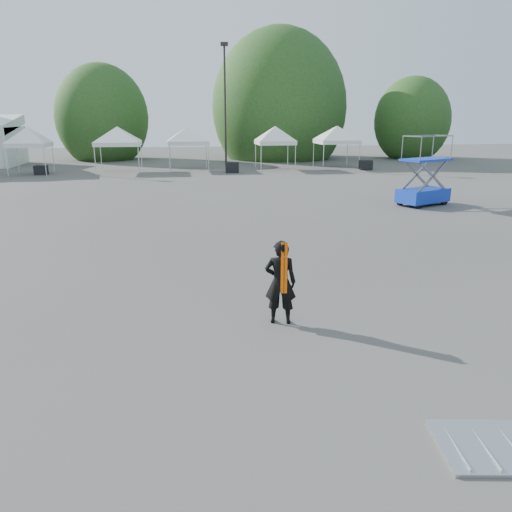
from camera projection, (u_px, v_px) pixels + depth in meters
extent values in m
plane|color=#474442|center=(233.00, 294.00, 11.74)|extent=(120.00, 120.00, 0.00)
cylinder|color=black|center=(225.00, 108.00, 41.34)|extent=(0.16, 0.16, 9.50)
cube|color=black|center=(224.00, 44.00, 40.02)|extent=(0.60, 0.25, 0.30)
cylinder|color=#382314|center=(105.00, 148.00, 48.27)|extent=(0.36, 0.36, 2.27)
ellipsoid|color=#1F4517|center=(102.00, 118.00, 47.51)|extent=(4.16, 4.16, 4.78)
cylinder|color=#382314|center=(279.00, 144.00, 49.80)|extent=(0.36, 0.36, 2.80)
ellipsoid|color=#1F4517|center=(279.00, 108.00, 48.87)|extent=(5.12, 5.12, 5.89)
cylinder|color=#382314|center=(410.00, 147.00, 49.95)|extent=(0.36, 0.36, 2.10)
ellipsoid|color=#1F4517|center=(412.00, 121.00, 49.25)|extent=(3.84, 3.84, 4.42)
cylinder|color=silver|center=(7.00, 162.00, 34.54)|extent=(0.06, 0.06, 2.00)
cylinder|color=silver|center=(45.00, 161.00, 34.92)|extent=(0.06, 0.06, 2.00)
cylinder|color=silver|center=(18.00, 159.00, 36.95)|extent=(0.06, 0.06, 2.00)
cylinder|color=silver|center=(53.00, 159.00, 37.33)|extent=(0.06, 0.06, 2.00)
cube|color=white|center=(29.00, 145.00, 35.64)|extent=(2.73, 2.73, 0.30)
pyramid|color=white|center=(27.00, 127.00, 35.30)|extent=(3.86, 3.86, 1.10)
cylinder|color=silver|center=(95.00, 160.00, 35.85)|extent=(0.06, 0.06, 2.00)
cylinder|color=silver|center=(139.00, 160.00, 36.31)|extent=(0.06, 0.06, 2.00)
cylinder|color=silver|center=(101.00, 157.00, 38.77)|extent=(0.06, 0.06, 2.00)
cylinder|color=silver|center=(141.00, 157.00, 39.23)|extent=(0.06, 0.06, 2.00)
cube|color=white|center=(118.00, 144.00, 37.25)|extent=(3.28, 3.28, 0.30)
pyramid|color=white|center=(117.00, 126.00, 36.91)|extent=(4.63, 4.63, 1.10)
cylinder|color=silver|center=(170.00, 159.00, 37.30)|extent=(0.06, 0.06, 2.00)
cylinder|color=silver|center=(209.00, 158.00, 37.74)|extent=(0.06, 0.06, 2.00)
cylinder|color=silver|center=(170.00, 156.00, 40.07)|extent=(0.06, 0.06, 2.00)
cylinder|color=silver|center=(206.00, 155.00, 40.51)|extent=(0.06, 0.06, 2.00)
cube|color=white|center=(188.00, 143.00, 38.62)|extent=(3.11, 3.11, 0.30)
pyramid|color=white|center=(188.00, 126.00, 38.28)|extent=(4.40, 4.40, 1.10)
cylinder|color=silver|center=(261.00, 158.00, 37.72)|extent=(0.06, 0.06, 2.00)
cylinder|color=silver|center=(295.00, 158.00, 38.12)|extent=(0.06, 0.06, 2.00)
cylinder|color=silver|center=(256.00, 156.00, 40.25)|extent=(0.06, 0.06, 2.00)
cylinder|color=silver|center=(288.00, 155.00, 40.65)|extent=(0.06, 0.06, 2.00)
cube|color=white|center=(275.00, 143.00, 38.89)|extent=(2.86, 2.86, 0.30)
pyramid|color=white|center=(275.00, 126.00, 38.55)|extent=(4.05, 4.05, 1.10)
cylinder|color=silver|center=(323.00, 157.00, 38.88)|extent=(0.06, 0.06, 2.00)
cylinder|color=silver|center=(360.00, 156.00, 39.32)|extent=(0.06, 0.06, 2.00)
cylinder|color=silver|center=(313.00, 154.00, 41.68)|extent=(0.06, 0.06, 2.00)
cylinder|color=silver|center=(347.00, 154.00, 42.12)|extent=(0.06, 0.06, 2.00)
cube|color=white|center=(336.00, 142.00, 40.21)|extent=(3.14, 3.14, 0.30)
pyramid|color=white|center=(337.00, 126.00, 39.87)|extent=(4.45, 4.45, 1.10)
imported|color=black|center=(280.00, 282.00, 9.91)|extent=(0.71, 0.55, 1.72)
cube|color=#FF5B05|center=(282.00, 268.00, 9.66)|extent=(0.14, 0.02, 1.03)
cube|color=#0E29B8|center=(423.00, 195.00, 23.44)|extent=(2.78, 2.16, 0.62)
cube|color=#0E29B8|center=(426.00, 160.00, 22.99)|extent=(2.66, 2.07, 0.10)
cylinder|color=black|center=(418.00, 205.00, 22.60)|extent=(0.40, 0.30, 0.37)
cylinder|color=black|center=(444.00, 201.00, 23.60)|extent=(0.40, 0.30, 0.37)
cylinder|color=black|center=(400.00, 201.00, 23.43)|extent=(0.40, 0.30, 0.37)
cylinder|color=black|center=(426.00, 198.00, 24.43)|extent=(0.40, 0.30, 0.37)
cube|color=black|center=(41.00, 170.00, 35.74)|extent=(0.90, 0.74, 0.66)
cube|color=black|center=(232.00, 167.00, 37.04)|extent=(1.07, 0.88, 0.77)
cube|color=black|center=(366.00, 165.00, 39.05)|extent=(1.06, 0.88, 0.75)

